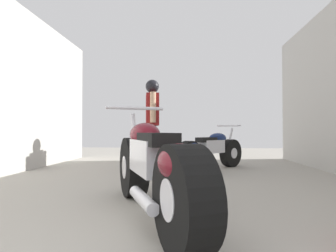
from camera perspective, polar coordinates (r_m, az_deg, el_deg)
name	(u,v)px	position (r m, az deg, el deg)	size (l,w,h in m)	color
ground_plane	(170,186)	(3.59, 0.38, -12.70)	(15.88, 15.88, 0.00)	#9E998E
motorcycle_maroon_cruiser	(152,168)	(2.26, -3.41, -8.88)	(1.07, 2.02, 0.99)	black
motorcycle_black_naked	(210,151)	(5.04, 9.00, -5.18)	(1.33, 1.45, 0.85)	black
mechanic_in_blue	(152,115)	(5.41, -3.38, 2.45)	(0.33, 0.70, 1.76)	#2D3851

